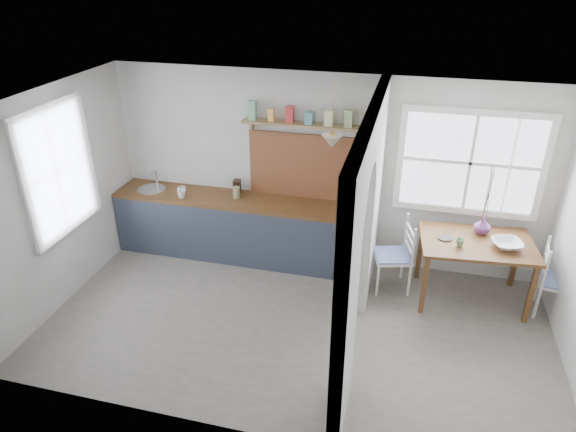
% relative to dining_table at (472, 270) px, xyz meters
% --- Properties ---
extents(floor, '(5.80, 3.20, 0.01)m').
position_rel_dining_table_xyz_m(floor, '(-1.97, -1.03, -0.41)').
color(floor, gray).
rests_on(floor, ground).
extents(ceiling, '(5.80, 3.20, 0.01)m').
position_rel_dining_table_xyz_m(ceiling, '(-1.97, -1.03, 2.19)').
color(ceiling, silver).
rests_on(ceiling, walls).
extents(walls, '(5.81, 3.21, 2.60)m').
position_rel_dining_table_xyz_m(walls, '(-1.97, -1.03, 0.89)').
color(walls, silver).
rests_on(walls, floor).
extents(partition, '(0.12, 3.20, 2.60)m').
position_rel_dining_table_xyz_m(partition, '(-1.27, -0.97, 1.04)').
color(partition, silver).
rests_on(partition, floor).
extents(kitchen_window, '(0.10, 1.16, 1.50)m').
position_rel_dining_table_xyz_m(kitchen_window, '(-4.84, -1.03, 1.24)').
color(kitchen_window, white).
rests_on(kitchen_window, walls).
extents(nook_window, '(1.76, 0.10, 1.30)m').
position_rel_dining_table_xyz_m(nook_window, '(-0.17, 0.53, 1.19)').
color(nook_window, white).
rests_on(nook_window, walls).
extents(counter, '(3.50, 0.60, 0.90)m').
position_rel_dining_table_xyz_m(counter, '(-3.10, 0.30, 0.04)').
color(counter, brown).
rests_on(counter, floor).
extents(sink, '(0.40, 0.40, 0.02)m').
position_rel_dining_table_xyz_m(sink, '(-4.40, 0.27, 0.48)').
color(sink, silver).
rests_on(sink, counter).
extents(backsplash, '(1.65, 0.03, 0.90)m').
position_rel_dining_table_xyz_m(backsplash, '(-2.18, 0.55, 0.94)').
color(backsplash, brown).
rests_on(backsplash, walls).
extents(shelf, '(1.75, 0.20, 0.21)m').
position_rel_dining_table_xyz_m(shelf, '(-2.18, 0.46, 1.59)').
color(shelf, olive).
rests_on(shelf, walls).
extents(pendant_lamp, '(0.26, 0.26, 0.16)m').
position_rel_dining_table_xyz_m(pendant_lamp, '(-1.82, 0.12, 1.47)').
color(pendant_lamp, beige).
rests_on(pendant_lamp, ceiling).
extents(utensil_rail, '(0.02, 0.50, 0.02)m').
position_rel_dining_table_xyz_m(utensil_rail, '(-1.36, -0.13, 1.04)').
color(utensil_rail, silver).
rests_on(utensil_rail, partition).
extents(dining_table, '(1.39, 0.99, 0.82)m').
position_rel_dining_table_xyz_m(dining_table, '(0.00, 0.00, 0.00)').
color(dining_table, brown).
rests_on(dining_table, floor).
extents(chair_left, '(0.54, 0.54, 0.96)m').
position_rel_dining_table_xyz_m(chair_left, '(-0.98, 0.01, 0.07)').
color(chair_left, white).
rests_on(chair_left, floor).
extents(chair_right, '(0.48, 0.48, 0.92)m').
position_rel_dining_table_xyz_m(chair_right, '(0.97, -0.06, 0.05)').
color(chair_right, white).
rests_on(chair_right, floor).
extents(kettle, '(0.21, 0.19, 0.21)m').
position_rel_dining_table_xyz_m(kettle, '(-1.50, 0.17, 0.59)').
color(kettle, silver).
rests_on(kettle, counter).
extents(mug_a, '(0.13, 0.13, 0.11)m').
position_rel_dining_table_xyz_m(mug_a, '(-3.86, 0.12, 0.54)').
color(mug_a, silver).
rests_on(mug_a, counter).
extents(mug_b, '(0.14, 0.14, 0.09)m').
position_rel_dining_table_xyz_m(mug_b, '(-3.93, 0.26, 0.53)').
color(mug_b, white).
rests_on(mug_b, counter).
extents(knife_block, '(0.11, 0.14, 0.20)m').
position_rel_dining_table_xyz_m(knife_block, '(-3.17, 0.43, 0.59)').
color(knife_block, '#422B1E').
rests_on(knife_block, counter).
extents(jar, '(0.13, 0.13, 0.16)m').
position_rel_dining_table_xyz_m(jar, '(-3.13, 0.29, 0.57)').
color(jar, '#8A855C').
rests_on(jar, counter).
extents(towel_magenta, '(0.02, 0.03, 0.61)m').
position_rel_dining_table_xyz_m(towel_magenta, '(-1.39, -0.04, -0.14)').
color(towel_magenta, '#C8245E').
rests_on(towel_magenta, counter).
extents(towel_orange, '(0.02, 0.03, 0.55)m').
position_rel_dining_table_xyz_m(towel_orange, '(-1.39, -0.09, -0.16)').
color(towel_orange, '#DC4B0B').
rests_on(towel_orange, counter).
extents(bowl, '(0.41, 0.41, 0.08)m').
position_rel_dining_table_xyz_m(bowl, '(0.31, -0.06, 0.45)').
color(bowl, white).
rests_on(bowl, dining_table).
extents(table_cup, '(0.12, 0.12, 0.09)m').
position_rel_dining_table_xyz_m(table_cup, '(-0.22, -0.17, 0.46)').
color(table_cup, '#77A771').
rests_on(table_cup, dining_table).
extents(plate, '(0.21, 0.21, 0.01)m').
position_rel_dining_table_xyz_m(plate, '(-0.38, -0.02, 0.42)').
color(plate, '#302829').
rests_on(plate, dining_table).
extents(vase, '(0.22, 0.22, 0.21)m').
position_rel_dining_table_xyz_m(vase, '(0.05, 0.22, 0.52)').
color(vase, '#713A7F').
rests_on(vase, dining_table).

